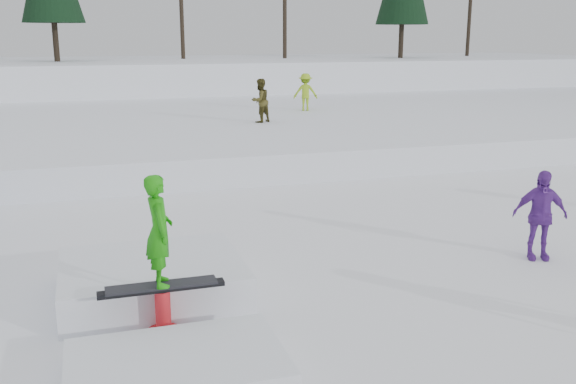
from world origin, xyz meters
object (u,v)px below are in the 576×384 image
object	(u,v)px
walker_ygreen	(305,92)
jib_rail_feature	(158,295)
walker_olive	(260,101)
spectator_purple	(540,215)

from	to	relation	value
walker_ygreen	jib_rail_feature	distance (m)	17.99
walker_olive	jib_rail_feature	distance (m)	14.24
walker_ygreen	walker_olive	bearing A→B (deg)	65.89
jib_rail_feature	walker_olive	bearing A→B (deg)	69.15
walker_olive	spectator_purple	world-z (taller)	walker_olive
jib_rail_feature	spectator_purple	bearing A→B (deg)	3.62
walker_olive	spectator_purple	distance (m)	12.95
walker_olive	jib_rail_feature	size ratio (longest dim) A/B	0.34
walker_olive	walker_ygreen	size ratio (longest dim) A/B	1.02
walker_olive	walker_ygreen	world-z (taller)	walker_olive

